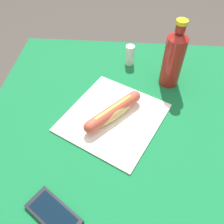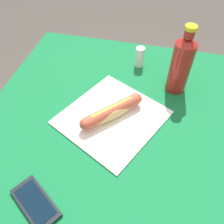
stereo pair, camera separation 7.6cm
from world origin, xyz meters
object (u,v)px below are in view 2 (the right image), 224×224
(hot_dog, at_px, (112,111))
(cell_phone, at_px, (36,203))
(salt_shaker, at_px, (140,57))
(soda_bottle, at_px, (181,64))

(hot_dog, distance_m, cell_phone, 0.35)
(cell_phone, bearing_deg, salt_shaker, -15.14)
(soda_bottle, xyz_separation_m, salt_shaker, (0.10, 0.15, -0.07))
(hot_dog, height_order, salt_shaker, salt_shaker)
(salt_shaker, bearing_deg, soda_bottle, -124.24)
(hot_dog, distance_m, soda_bottle, 0.29)
(salt_shaker, bearing_deg, cell_phone, 164.86)
(soda_bottle, bearing_deg, hot_dog, 134.94)
(cell_phone, distance_m, salt_shaker, 0.65)
(hot_dog, relative_size, soda_bottle, 0.72)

